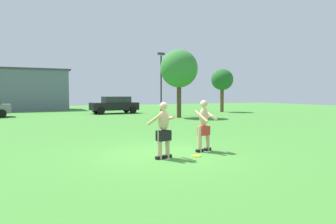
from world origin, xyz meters
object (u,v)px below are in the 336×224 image
object	(u,v)px
lamp_post	(161,77)
player_in_red	(204,125)
player_near	(163,129)
tree_left_field	(222,80)
car_black_near_post	(115,105)
frisbee	(196,156)
tree_near_building	(179,69)

from	to	relation	value
lamp_post	player_in_red	bearing A→B (deg)	-109.14
player_near	tree_left_field	bearing A→B (deg)	50.64
player_in_red	car_black_near_post	xyz separation A→B (m)	(2.32, 19.39, -0.04)
lamp_post	frisbee	bearing A→B (deg)	-110.41
lamp_post	tree_near_building	world-z (taller)	lamp_post
lamp_post	player_near	bearing A→B (deg)	-113.59
player_near	tree_near_building	size ratio (longest dim) A/B	0.31
player_near	lamp_post	bearing A→B (deg)	66.41
player_in_red	car_black_near_post	size ratio (longest dim) A/B	0.38
frisbee	car_black_near_post	bearing A→B (deg)	81.64
frisbee	tree_near_building	world-z (taller)	tree_near_building
car_black_near_post	tree_left_field	xyz separation A→B (m)	(10.45, -2.27, 2.38)
lamp_post	tree_left_field	size ratio (longest dim) A/B	1.24
player_in_red	player_near	bearing A→B (deg)	-165.56
tree_near_building	player_in_red	bearing A→B (deg)	-113.82
frisbee	tree_left_field	bearing A→B (deg)	52.88
car_black_near_post	tree_left_field	size ratio (longest dim) A/B	1.01
player_near	lamp_post	distance (m)	18.00
lamp_post	tree_near_building	distance (m)	3.44
player_near	lamp_post	world-z (taller)	lamp_post
tree_near_building	lamp_post	bearing A→B (deg)	89.95
player_in_red	car_black_near_post	world-z (taller)	player_in_red
player_near	car_black_near_post	bearing A→B (deg)	78.77
frisbee	car_black_near_post	size ratio (longest dim) A/B	0.06
frisbee	player_in_red	bearing A→B (deg)	42.92
car_black_near_post	lamp_post	world-z (taller)	lamp_post
lamp_post	tree_near_building	bearing A→B (deg)	-90.05
player_near	tree_near_building	xyz separation A→B (m)	(7.13, 12.93, 2.89)
lamp_post	tree_left_field	xyz separation A→B (m)	(7.25, 1.19, -0.12)
player_near	frisbee	bearing A→B (deg)	-8.60
player_near	frisbee	xyz separation A→B (m)	(1.00, -0.15, -0.84)
player_near	car_black_near_post	xyz separation A→B (m)	(3.93, 19.80, -0.03)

